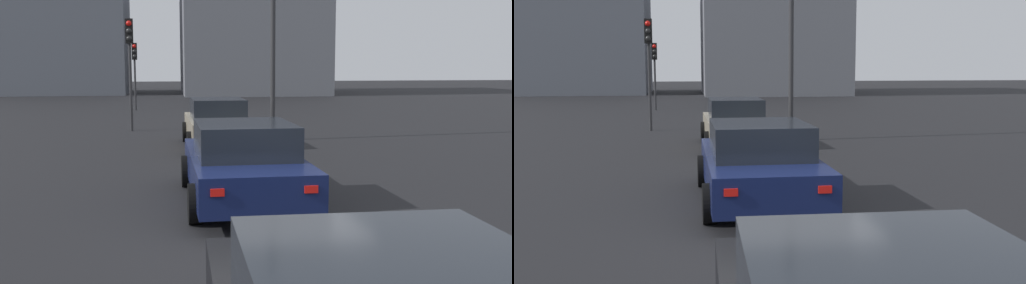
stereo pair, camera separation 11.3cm
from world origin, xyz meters
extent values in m
cube|color=black|center=(0.00, 0.00, -0.10)|extent=(160.00, 160.00, 0.20)
cube|color=tan|center=(9.82, -0.25, 0.57)|extent=(4.43, 1.81, 0.63)
cube|color=#1E232B|center=(9.60, -0.25, 1.18)|extent=(2.00, 1.56, 0.58)
cylinder|color=black|center=(11.20, -1.09, 0.32)|extent=(0.64, 0.23, 0.64)
cylinder|color=black|center=(11.17, 0.64, 0.32)|extent=(0.64, 0.23, 0.64)
cylinder|color=black|center=(8.47, -1.14, 0.32)|extent=(0.64, 0.23, 0.64)
cylinder|color=black|center=(8.44, 0.60, 0.32)|extent=(0.64, 0.23, 0.64)
cube|color=red|center=(7.62, -0.91, 0.69)|extent=(0.03, 0.20, 0.11)
cube|color=red|center=(7.60, 0.34, 0.69)|extent=(0.03, 0.20, 0.11)
cube|color=#141E4C|center=(2.67, -0.10, 0.57)|extent=(4.61, 1.93, 0.62)
cube|color=#1E232B|center=(2.44, -0.10, 1.17)|extent=(2.08, 1.68, 0.58)
cylinder|color=black|center=(4.10, -1.03, 0.32)|extent=(0.64, 0.23, 0.64)
cylinder|color=black|center=(4.09, 0.86, 0.32)|extent=(0.64, 0.23, 0.64)
cylinder|color=black|center=(1.26, -1.06, 0.32)|extent=(0.64, 0.23, 0.64)
cylinder|color=black|center=(1.24, 0.84, 0.32)|extent=(0.64, 0.23, 0.64)
cube|color=red|center=(0.37, -0.80, 0.68)|extent=(0.03, 0.20, 0.11)
cube|color=red|center=(0.35, 0.57, 0.68)|extent=(0.03, 0.20, 0.11)
cylinder|color=#2D2D30|center=(24.72, 2.90, 1.37)|extent=(0.11, 0.11, 2.73)
cube|color=black|center=(24.66, 2.90, 3.18)|extent=(0.22, 0.29, 0.90)
sphere|color=red|center=(24.55, 2.89, 3.45)|extent=(0.20, 0.20, 0.20)
sphere|color=black|center=(24.55, 2.89, 3.18)|extent=(0.20, 0.20, 0.20)
sphere|color=black|center=(24.55, 2.89, 2.91)|extent=(0.20, 0.20, 0.20)
cylinder|color=#2D2D30|center=(14.55, 2.55, 1.62)|extent=(0.11, 0.11, 3.24)
cube|color=black|center=(14.49, 2.55, 3.69)|extent=(0.20, 0.28, 0.90)
sphere|color=red|center=(14.38, 2.55, 3.96)|extent=(0.20, 0.20, 0.20)
sphere|color=black|center=(14.38, 2.55, 3.69)|extent=(0.20, 0.20, 0.20)
sphere|color=black|center=(14.38, 2.55, 3.42)|extent=(0.20, 0.20, 0.20)
cylinder|color=#2D2D30|center=(11.01, -2.18, 3.57)|extent=(0.16, 0.16, 7.14)
cube|color=slate|center=(42.91, -6.00, 7.30)|extent=(12.37, 11.69, 14.60)
cube|color=slate|center=(44.71, 10.00, 5.74)|extent=(9.17, 11.05, 11.47)
camera|label=1|loc=(-7.67, 1.25, 2.47)|focal=40.89mm
camera|label=2|loc=(-7.69, 1.14, 2.47)|focal=40.89mm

